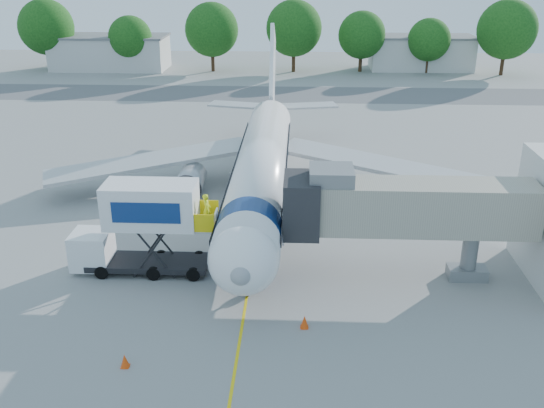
{
  "coord_description": "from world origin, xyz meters",
  "views": [
    {
      "loc": [
        2.71,
        -38.18,
        17.35
      ],
      "look_at": [
        1.12,
        -4.07,
        3.2
      ],
      "focal_mm": 40.0,
      "sensor_mm": 36.0,
      "label": 1
    }
  ],
  "objects_px": {
    "aircraft": "(262,165)",
    "jet_bridge": "(393,207)",
    "catering_hiloader": "(141,228)",
    "ground_tug": "(237,359)"
  },
  "relations": [
    {
      "from": "ground_tug",
      "to": "jet_bridge",
      "type": "bearing_deg",
      "value": 65.94
    },
    {
      "from": "catering_hiloader",
      "to": "ground_tug",
      "type": "distance_m",
      "value": 11.38
    },
    {
      "from": "aircraft",
      "to": "catering_hiloader",
      "type": "height_order",
      "value": "aircraft"
    },
    {
      "from": "aircraft",
      "to": "ground_tug",
      "type": "distance_m",
      "value": 20.43
    },
    {
      "from": "catering_hiloader",
      "to": "ground_tug",
      "type": "xyz_separation_m",
      "value": [
        6.42,
        -9.19,
        -1.99
      ]
    },
    {
      "from": "catering_hiloader",
      "to": "jet_bridge",
      "type": "bearing_deg",
      "value": 0.01
    },
    {
      "from": "aircraft",
      "to": "jet_bridge",
      "type": "height_order",
      "value": "aircraft"
    },
    {
      "from": "aircraft",
      "to": "jet_bridge",
      "type": "relative_size",
      "value": 2.71
    },
    {
      "from": "catering_hiloader",
      "to": "aircraft",
      "type": "bearing_deg",
      "value": 60.62
    },
    {
      "from": "aircraft",
      "to": "jet_bridge",
      "type": "xyz_separation_m",
      "value": [
        7.99,
        -11.12,
        1.39
      ]
    }
  ]
}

